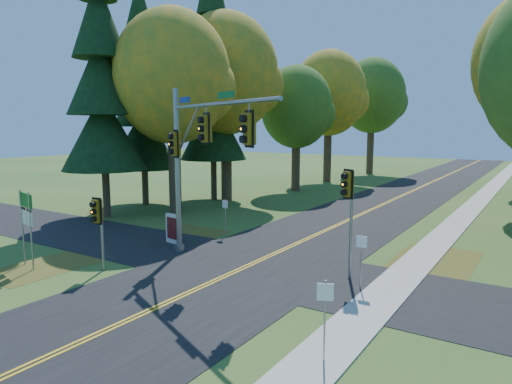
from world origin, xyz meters
The scene contains 25 objects.
ground centered at (0.00, 0.00, 0.00)m, with size 160.00×160.00×0.00m, color #2C531D.
road_main centered at (0.00, 0.00, 0.01)m, with size 8.00×160.00×0.02m, color black.
road_cross centered at (0.00, 2.00, 0.01)m, with size 60.00×6.00×0.02m, color black.
centerline_left centered at (-0.10, 0.00, 0.03)m, with size 0.10×160.00×0.01m, color gold.
centerline_right centered at (0.10, 0.00, 0.03)m, with size 0.10×160.00×0.01m, color gold.
sidewalk_east centered at (6.20, 0.00, 0.03)m, with size 1.60×160.00×0.06m, color #9E998E.
leaf_patch_w_near centered at (-6.50, 4.00, 0.01)m, with size 4.00×6.00×0.00m, color brown.
leaf_patch_e centered at (6.80, 6.00, 0.01)m, with size 3.50×8.00×0.00m, color brown.
leaf_patch_w_far centered at (-7.50, -3.00, 0.01)m, with size 3.00×5.00×0.00m, color brown.
tree_w_a centered at (-11.13, 9.38, 9.49)m, with size 8.00×8.00×14.15m.
tree_w_b centered at (-11.72, 16.29, 10.37)m, with size 8.60×8.60×15.38m.
tree_w_c centered at (-9.54, 24.47, 7.94)m, with size 6.80×6.80×11.91m.
tree_w_d centered at (-10.13, 33.18, 9.78)m, with size 8.20×8.20×14.56m.
tree_w_e centered at (-8.92, 44.09, 10.07)m, with size 8.40×8.40×14.97m.
pine_a centered at (-14.50, 6.00, 9.18)m, with size 5.60×5.60×19.48m.
pine_b centered at (-16.00, 11.00, 8.16)m, with size 5.60×5.60×17.31m.
pine_c centered at (-13.00, 16.00, 9.69)m, with size 5.60×5.60×20.56m.
traffic_mast centered at (-2.25, 1.06, 5.12)m, with size 8.05×3.84×7.95m.
east_signal_pole centered at (4.32, 2.59, 3.41)m, with size 0.49×0.60×4.50m.
ped_signal_pole centered at (-4.90, -2.20, 2.39)m, with size 0.51×0.58×3.21m.
route_sign_cluster centered at (-8.06, -3.48, 2.39)m, with size 1.55×0.42×3.39m.
info_kiosk centered at (-5.50, 2.99, 0.79)m, with size 1.16×0.34×1.59m.
reg_sign_e_north centered at (5.24, 1.72, 1.49)m, with size 0.42×0.07×2.17m.
reg_sign_e_south centered at (6.34, -4.01, 1.53)m, with size 0.41×0.20×2.24m.
reg_sign_w centered at (-4.20, 5.82, 1.46)m, with size 0.41×0.09×2.13m.
Camera 1 is at (10.95, -14.41, 6.14)m, focal length 32.00 mm.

